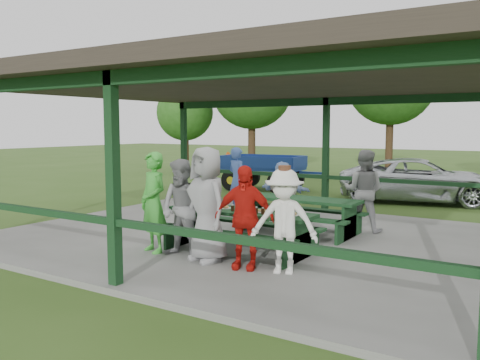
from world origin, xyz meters
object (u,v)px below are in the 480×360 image
Objects in this scene: contestant_grey_mid at (207,204)px; spectator_grey at (364,191)px; spectator_lblue at (283,191)px; picnic_table_near at (241,225)px; contestant_green at (153,202)px; farm_trailer at (263,172)px; spectator_blue at (237,180)px; pickup_truck at (420,180)px; picnic_table_far at (298,210)px; contestant_red at (244,217)px; contestant_grey_left at (182,209)px; contestant_white_fedora at (284,221)px.

contestant_grey_mid reaches higher than spectator_grey.
picnic_table_near is at bearing 109.48° from spectator_lblue.
contestant_green reaches higher than spectator_grey.
contestant_grey_mid is 10.50m from farm_trailer.
spectator_blue is 6.23m from pickup_truck.
contestant_green is at bearing -116.95° from picnic_table_far.
contestant_grey_left is at bearing 163.17° from contestant_red.
contestant_green is 0.94× the size of contestant_grey_mid.
contestant_green is 1.17m from contestant_grey_mid.
pickup_truck is at bearing 79.31° from contestant_grey_left.
contestant_grey_left reaches higher than contestant_white_fedora.
spectator_blue reaches higher than contestant_white_fedora.
picnic_table_far is at bearing 84.75° from picnic_table_near.
contestant_grey_left is 9.72m from pickup_truck.
spectator_lblue is 0.83× the size of spectator_blue.
picnic_table_far is at bearing 81.21° from contestant_green.
contestant_grey_left is 0.89× the size of contestant_grey_mid.
spectator_grey is at bearing 73.95° from contestant_green.
contestant_grey_mid is 1.34× the size of spectator_lblue.
contestant_red reaches higher than spectator_lblue.
spectator_grey reaches higher than picnic_table_near.
contestant_grey_left is 4.25m from spectator_grey.
contestant_green is 0.37× the size of pickup_truck.
farm_trailer is at bearing -50.53° from spectator_grey.
contestant_grey_left is 0.35× the size of pickup_truck.
spectator_lblue is at bearing -177.63° from spectator_blue.
picnic_table_far is 0.53× the size of pickup_truck.
picnic_table_near is 1.01m from contestant_grey_mid.
farm_trailer is (-5.11, 9.60, -0.24)m from contestant_red.
spectator_lblue is 0.81× the size of spectator_grey.
contestant_white_fedora is at bearing 19.38° from contestant_green.
farm_trailer is (-4.65, 6.67, 0.11)m from picnic_table_far.
picnic_table_far is 1.52× the size of spectator_blue.
picnic_table_near is 4.18m from spectator_blue.
spectator_lblue is 6.80m from farm_trailer.
spectator_blue is at bearing 110.87° from contestant_grey_left.
spectator_blue is (-1.69, 4.38, 0.01)m from contestant_grey_left.
contestant_grey_left is at bearing 165.47° from contestant_white_fedora.
picnic_table_far is 1.45× the size of contestant_green.
spectator_grey reaches higher than farm_trailer.
spectator_grey is at bearing 64.61° from contestant_red.
picnic_table_near is 2.01m from picnic_table_far.
pickup_truck is (1.28, 9.53, -0.38)m from contestant_grey_mid.
contestant_red is at bearing 171.62° from contestant_white_fedora.
spectator_lblue is at bearing 91.41° from contestant_grey_left.
pickup_truck is at bearing -94.21° from spectator_grey.
contestant_white_fedora reaches higher than spectator_lblue.
contestant_red is 10.87m from farm_trailer.
contestant_grey_mid reaches higher than contestant_white_fedora.
contestant_grey_mid is (1.17, 0.00, 0.06)m from contestant_green.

